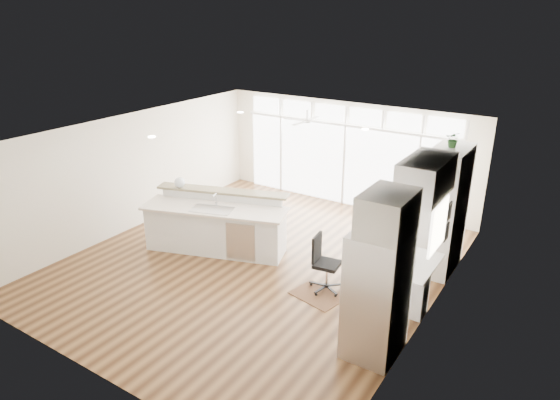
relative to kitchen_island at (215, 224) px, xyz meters
The scene contains 24 objects.
floor 1.23m from the kitchen_island, ahead, with size 7.00×8.00×0.02m, color #472B16.
ceiling 2.35m from the kitchen_island, ahead, with size 7.00×8.00×0.02m, color white.
wall_back 4.25m from the kitchen_island, 75.22° to the left, with size 7.00×0.04×2.70m, color white.
wall_front 4.17m from the kitchen_island, 74.92° to the right, with size 7.00×0.04×2.70m, color white.
wall_left 2.54m from the kitchen_island, behind, with size 0.04×8.00×2.70m, color white.
wall_right 4.63m from the kitchen_island, ahead, with size 0.04×8.00×2.70m, color white.
glass_wall 4.15m from the kitchen_island, 75.00° to the left, with size 5.80×0.06×2.08m, color silver.
transom_row 4.49m from the kitchen_island, 75.00° to the left, with size 5.90×0.06×0.40m, color silver.
desk_window 4.64m from the kitchen_island, ahead, with size 0.04×0.85×0.85m, color white.
ceiling_fan 3.45m from the kitchen_island, 78.72° to the left, with size 1.16×1.16×0.32m, color silver.
recessed_lights 2.34m from the kitchen_island, 12.78° to the left, with size 3.40×3.00×0.02m, color #F3E1CE.
oven_cabinet 4.66m from the kitchen_island, 23.50° to the left, with size 0.64×1.20×2.50m, color white.
desk_nook 4.22m from the kitchen_island, ahead, with size 0.72×1.30×0.76m, color white.
upper_cabinets 4.59m from the kitchen_island, ahead, with size 0.64×1.30×0.64m, color white.
refrigerator 4.39m from the kitchen_island, 17.39° to the right, with size 0.76×0.90×2.00m, color silver.
fridge_cabinet 4.75m from the kitchen_island, 17.16° to the right, with size 0.64×0.90×0.60m, color white.
framed_photos 4.70m from the kitchen_island, 12.00° to the left, with size 0.06×0.22×0.80m, color black.
kitchen_island is the anchor object (origin of this frame).
rug 2.82m from the kitchen_island, ahead, with size 0.90×0.65×0.01m, color #391F12.
office_chair 2.75m from the kitchen_island, ahead, with size 0.56×0.51×1.07m, color black.
fishbowl 1.26m from the kitchen_island, behind, with size 0.23×0.23×0.23m, color silver.
monitor 4.15m from the kitchen_island, ahead, with size 0.08×0.50×0.41m, color black.
keyboard 3.96m from the kitchen_island, ahead, with size 0.12×0.31×0.02m, color silver.
potted_plant 5.04m from the kitchen_island, 23.50° to the left, with size 0.28×0.31×0.24m, color #2E6029.
Camera 1 is at (5.34, -7.40, 4.94)m, focal length 32.00 mm.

